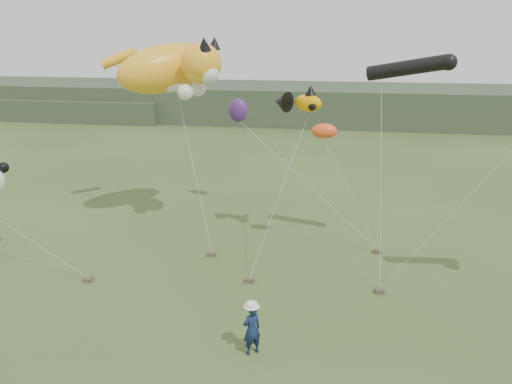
% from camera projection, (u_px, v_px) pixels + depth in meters
% --- Properties ---
extents(ground, '(120.00, 120.00, 0.00)m').
position_uv_depth(ground, '(252.00, 345.00, 16.85)').
color(ground, '#385123').
rests_on(ground, ground).
extents(headland, '(90.00, 13.00, 4.00)m').
position_uv_depth(headland, '(290.00, 104.00, 58.68)').
color(headland, '#2D3D28').
rests_on(headland, ground).
extents(festival_attendant, '(0.77, 0.73, 1.77)m').
position_uv_depth(festival_attendant, '(252.00, 330.00, 16.20)').
color(festival_attendant, '#122043').
rests_on(festival_attendant, ground).
extents(sandbag_anchors, '(12.68, 5.20, 0.19)m').
position_uv_depth(sandbag_anchors, '(262.00, 270.00, 21.96)').
color(sandbag_anchors, brown).
rests_on(sandbag_anchors, ground).
extents(cat_kite, '(6.89, 5.48, 3.16)m').
position_uv_depth(cat_kite, '(173.00, 68.00, 24.62)').
color(cat_kite, '#FFAC20').
rests_on(cat_kite, ground).
extents(fish_kite, '(2.62, 1.73, 1.26)m').
position_uv_depth(fish_kite, '(298.00, 102.00, 22.78)').
color(fish_kite, '#FFA200').
rests_on(fish_kite, ground).
extents(tube_kites, '(9.57, 5.79, 1.23)m').
position_uv_depth(tube_kites, '(499.00, 72.00, 18.55)').
color(tube_kites, black).
rests_on(tube_kites, ground).
extents(misc_kites, '(6.10, 6.07, 1.32)m').
position_uv_depth(misc_kites, '(263.00, 116.00, 26.06)').
color(misc_kites, '#EB501E').
rests_on(misc_kites, ground).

